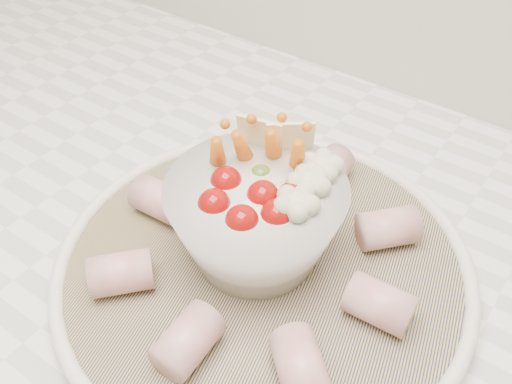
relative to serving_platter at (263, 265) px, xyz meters
The scene contains 3 objects.
serving_platter is the anchor object (origin of this frame).
veggie_bowl 0.05m from the serving_platter, 148.95° to the left, with size 0.14×0.14×0.11m.
cured_meat_rolls 0.02m from the serving_platter, 152.45° to the left, with size 0.26×0.27×0.03m.
Camera 1 is at (0.17, 1.17, 1.30)m, focal length 40.00 mm.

